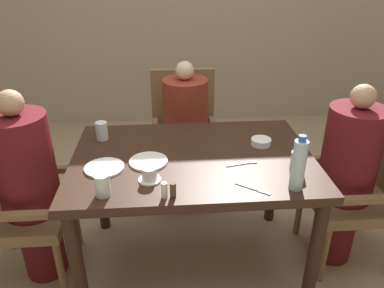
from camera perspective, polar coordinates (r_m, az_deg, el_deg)
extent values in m
plane|color=tan|center=(2.52, 0.08, -17.34)|extent=(16.00, 16.00, 0.00)
cube|color=#331E14|center=(2.08, 0.10, -2.41)|extent=(1.32, 0.90, 0.05)
cylinder|color=#331E14|center=(2.04, -16.97, -17.92)|extent=(0.07, 0.07, 0.72)
cylinder|color=#331E14|center=(2.12, 18.10, -16.03)|extent=(0.07, 0.07, 0.72)
cylinder|color=#331E14|center=(2.65, -13.79, -5.98)|extent=(0.07, 0.07, 0.72)
cylinder|color=#331E14|center=(2.71, 12.27, -4.96)|extent=(0.07, 0.07, 0.72)
cube|color=brown|center=(2.39, -24.11, -9.69)|extent=(0.49, 0.49, 0.07)
cube|color=brown|center=(2.49, -23.24, -3.74)|extent=(0.44, 0.04, 0.04)
cube|color=brown|center=(2.13, -26.70, -9.85)|extent=(0.44, 0.04, 0.04)
cylinder|color=brown|center=(2.63, -17.23, -11.09)|extent=(0.04, 0.04, 0.39)
cylinder|color=brown|center=(2.31, -19.37, -17.62)|extent=(0.04, 0.04, 0.39)
cylinder|color=brown|center=(2.76, -26.15, -10.87)|extent=(0.04, 0.04, 0.39)
cylinder|color=#5B1419|center=(2.48, -21.92, -13.41)|extent=(0.24, 0.24, 0.46)
cylinder|color=#5B1419|center=(2.20, -24.18, -2.93)|extent=(0.32, 0.32, 0.57)
sphere|color=tan|center=(2.07, -26.00, 5.64)|extent=(0.13, 0.13, 0.13)
cube|color=brown|center=(2.89, -1.09, -0.56)|extent=(0.49, 0.49, 0.07)
cube|color=brown|center=(2.98, -1.40, 6.51)|extent=(0.49, 0.05, 0.52)
cube|color=brown|center=(2.84, 3.44, 2.38)|extent=(0.04, 0.44, 0.04)
cube|color=brown|center=(2.82, -5.71, 2.08)|extent=(0.04, 0.44, 0.04)
cylinder|color=brown|center=(2.84, 3.60, -6.57)|extent=(0.04, 0.04, 0.39)
cylinder|color=brown|center=(2.82, -5.20, -6.93)|extent=(0.04, 0.04, 0.39)
cylinder|color=brown|center=(3.21, 2.57, -2.35)|extent=(0.04, 0.04, 0.39)
cylinder|color=brown|center=(3.19, -5.17, -2.63)|extent=(0.04, 0.04, 0.39)
cylinder|color=maroon|center=(2.94, -0.98, -4.52)|extent=(0.24, 0.24, 0.46)
cylinder|color=maroon|center=(2.71, -1.07, 4.46)|extent=(0.32, 0.32, 0.53)
sphere|color=beige|center=(2.61, -1.13, 11.14)|extent=(0.13, 0.13, 0.13)
cube|color=brown|center=(2.50, 23.00, -7.69)|extent=(0.49, 0.49, 0.07)
cube|color=brown|center=(2.26, 26.12, -7.57)|extent=(0.44, 0.04, 0.04)
cube|color=brown|center=(2.60, 21.51, -2.10)|extent=(0.44, 0.04, 0.04)
cylinder|color=brown|center=(2.40, 19.46, -15.63)|extent=(0.04, 0.04, 0.39)
cylinder|color=brown|center=(2.71, 16.03, -9.64)|extent=(0.04, 0.04, 0.39)
cylinder|color=brown|center=(2.88, 24.23, -8.75)|extent=(0.04, 0.04, 0.39)
cylinder|color=#5B1419|center=(2.59, 21.01, -11.44)|extent=(0.24, 0.24, 0.46)
cylinder|color=#5B1419|center=(2.32, 23.04, -1.39)|extent=(0.32, 0.32, 0.56)
sphere|color=tan|center=(2.19, 24.64, 6.60)|extent=(0.13, 0.13, 0.13)
cylinder|color=white|center=(1.99, -13.22, -3.54)|extent=(0.21, 0.21, 0.01)
cylinder|color=white|center=(2.01, -6.65, -2.65)|extent=(0.21, 0.21, 0.01)
cylinder|color=white|center=(1.85, -6.45, -5.43)|extent=(0.11, 0.11, 0.01)
cylinder|color=white|center=(1.84, -6.51, -4.48)|extent=(0.07, 0.07, 0.06)
cylinder|color=white|center=(2.21, 10.48, 0.33)|extent=(0.12, 0.12, 0.04)
cylinder|color=silver|center=(1.79, 15.92, -3.15)|extent=(0.07, 0.07, 0.25)
cylinder|color=#3359B2|center=(1.73, 16.49, 0.83)|extent=(0.04, 0.04, 0.03)
cylinder|color=silver|center=(1.76, -13.50, -6.13)|extent=(0.07, 0.07, 0.11)
cylinder|color=silver|center=(1.97, 15.76, -2.63)|extent=(0.07, 0.07, 0.11)
cylinder|color=silver|center=(2.29, -13.59, 1.96)|extent=(0.07, 0.07, 0.11)
cylinder|color=white|center=(1.71, -4.25, -7.04)|extent=(0.03, 0.03, 0.08)
cylinder|color=#4C3D2D|center=(1.71, -2.92, -7.05)|extent=(0.03, 0.03, 0.08)
cube|color=silver|center=(1.99, 7.28, -3.08)|extent=(0.15, 0.04, 0.00)
cube|color=silver|center=(2.02, 9.24, -2.75)|extent=(0.04, 0.03, 0.00)
cube|color=silver|center=(1.81, 8.77, -6.56)|extent=(0.13, 0.10, 0.00)
cube|color=silver|center=(1.79, 10.99, -7.23)|extent=(0.06, 0.05, 0.00)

